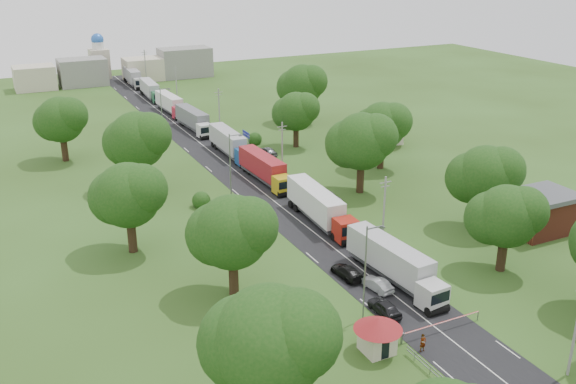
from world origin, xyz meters
TOP-DOWN VIEW (x-y plane):
  - ground at (0.00, 0.00)m, footprint 260.00×260.00m
  - road at (0.00, 20.00)m, footprint 8.00×200.00m
  - boom_barrier at (-1.36, -25.00)m, footprint 9.22×0.35m
  - guard_booth at (-7.20, -25.00)m, footprint 4.40×4.40m
  - info_sign at (5.20, 35.00)m, footprint 0.12×3.10m
  - pole_0 at (5.50, -35.00)m, footprint 1.60×0.24m
  - pole_1 at (5.50, -7.00)m, footprint 1.60×0.24m
  - pole_2 at (5.50, 21.00)m, footprint 1.60×0.24m
  - pole_3 at (5.50, 49.00)m, footprint 1.60×0.24m
  - pole_4 at (5.50, 77.00)m, footprint 1.60×0.24m
  - pole_5 at (5.50, 105.00)m, footprint 1.60×0.24m
  - lamp_0 at (-5.35, -20.00)m, footprint 2.03×0.22m
  - lamp_1 at (-5.35, 15.00)m, footprint 2.03×0.22m
  - lamp_2 at (-5.35, 50.00)m, footprint 2.03×0.22m
  - tree_2 at (13.99, -17.86)m, footprint 8.00×8.00m
  - tree_3 at (19.99, -7.84)m, footprint 8.80×8.80m
  - tree_4 at (12.99, 10.17)m, footprint 9.60×9.60m
  - tree_5 at (21.99, 18.16)m, footprint 8.80×8.80m
  - tree_6 at (14.99, 35.14)m, footprint 8.00×8.00m
  - tree_7 at (23.99, 50.17)m, footprint 9.60×9.60m
  - tree_9 at (-20.01, -29.83)m, footprint 9.60×9.60m
  - tree_10 at (-15.01, -9.84)m, footprint 8.80×8.80m
  - tree_11 at (-22.01, 5.16)m, footprint 8.80×8.80m
  - tree_12 at (-16.01, 25.17)m, footprint 9.60×9.60m
  - tree_13 at (-24.01, 45.16)m, footprint 8.80×8.80m
  - house_brick at (26.00, -12.00)m, footprint 8.60×6.60m
  - house_cream at (30.00, 30.00)m, footprint 10.08×10.08m
  - distant_town at (0.68, 110.00)m, footprint 52.00×8.00m
  - church at (-4.00, 118.00)m, footprint 5.00×5.00m
  - truck_0 at (1.68, -14.88)m, footprint 3.42×15.26m
  - truck_1 at (2.10, 2.78)m, footprint 3.47×15.84m
  - truck_2 at (2.20, 20.41)m, footprint 2.93×14.80m
  - truck_3 at (2.31, 35.51)m, footprint 2.75×15.16m
  - truck_4 at (1.85, 53.88)m, footprint 3.27×14.80m
  - truck_5 at (1.81, 69.88)m, footprint 3.05×14.34m
  - truck_6 at (1.81, 86.55)m, footprint 3.02×14.32m
  - truck_7 at (1.83, 104.37)m, footprint 3.19×15.17m
  - car_lane_front at (-3.00, -20.00)m, footprint 1.73×4.27m
  - car_lane_mid at (-1.00, -15.64)m, footprint 1.92×4.16m
  - car_lane_rear at (-2.41, -11.85)m, footprint 2.17×4.74m
  - car_verge_near at (6.76, 8.68)m, footprint 2.72×5.41m
  - car_verge_far at (8.00, 32.32)m, footprint 2.34×4.82m
  - pedestrian_near at (-3.50, -26.78)m, footprint 0.64×0.43m
  - pedestrian_booth at (-6.50, -25.27)m, footprint 1.08×1.17m

SIDE VIEW (x-z plane):
  - ground at x=0.00m, z-range 0.00..0.00m
  - road at x=0.00m, z-range -0.02..0.02m
  - car_lane_mid at x=-1.00m, z-range 0.00..1.32m
  - car_lane_rear at x=-2.41m, z-range 0.00..1.35m
  - car_lane_front at x=-3.00m, z-range 0.00..1.45m
  - car_verge_near at x=6.76m, z-range 0.00..1.47m
  - car_verge_far at x=8.00m, z-range 0.00..1.58m
  - pedestrian_near at x=-3.50m, z-range 0.00..1.73m
  - boom_barrier at x=-1.36m, z-range 0.30..1.48m
  - pedestrian_booth at x=-6.50m, z-range 0.00..1.94m
  - truck_6 at x=1.81m, z-range 0.12..4.08m
  - truck_5 at x=1.81m, z-range 0.12..4.08m
  - guard_booth at x=-7.20m, z-range 0.44..3.89m
  - truck_4 at x=1.85m, z-range 0.12..4.21m
  - truck_2 at x=2.20m, z-range 0.12..4.22m
  - truck_7 at x=1.83m, z-range 0.13..4.32m
  - truck_3 at x=2.31m, z-range 0.13..4.33m
  - truck_0 at x=1.68m, z-range 0.13..4.34m
  - truck_1 at x=2.10m, z-range 0.13..4.51m
  - house_brick at x=26.00m, z-range 0.05..5.25m
  - info_sign at x=5.20m, z-range 0.95..5.05m
  - distant_town at x=0.68m, z-range -0.51..7.49m
  - house_cream at x=30.00m, z-range 0.74..6.54m
  - pole_0 at x=5.50m, z-range 0.18..9.18m
  - pole_1 at x=5.50m, z-range 0.18..9.18m
  - pole_2 at x=5.50m, z-range 0.18..9.18m
  - pole_3 at x=5.50m, z-range 0.18..9.18m
  - pole_4 at x=5.50m, z-range 0.18..9.18m
  - pole_5 at x=5.50m, z-range 0.18..9.18m
  - church at x=-4.00m, z-range -0.76..11.54m
  - lamp_0 at x=-5.35m, z-range 0.55..10.55m
  - lamp_1 at x=-5.35m, z-range 0.55..10.55m
  - lamp_2 at x=-5.35m, z-range 0.55..10.55m
  - tree_2 at x=13.99m, z-range 1.55..11.65m
  - tree_6 at x=14.99m, z-range 1.55..11.65m
  - tree_3 at x=19.99m, z-range 1.69..12.76m
  - tree_5 at x=21.99m, z-range 1.69..12.76m
  - tree_10 at x=-15.01m, z-range 1.69..12.76m
  - tree_11 at x=-22.01m, z-range 1.69..12.76m
  - tree_13 at x=-24.01m, z-range 1.69..12.76m
  - tree_4 at x=12.99m, z-range 1.83..13.88m
  - tree_7 at x=23.99m, z-range 1.83..13.88m
  - tree_9 at x=-20.01m, z-range 1.83..13.88m
  - tree_12 at x=-16.01m, z-range 1.83..13.88m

